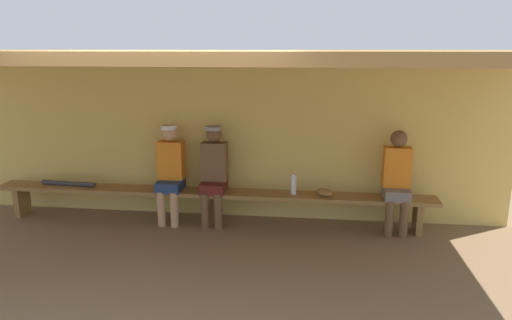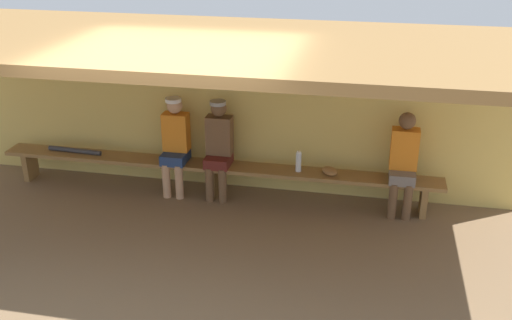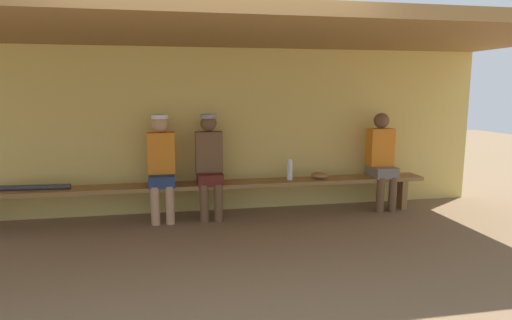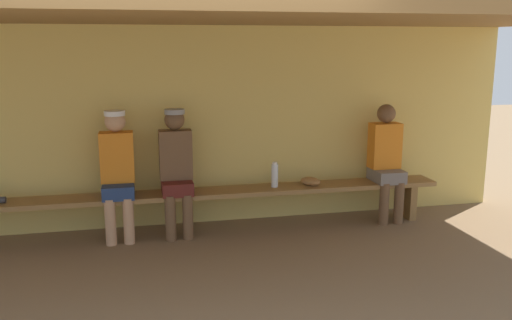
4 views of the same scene
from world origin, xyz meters
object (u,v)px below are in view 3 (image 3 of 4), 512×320
at_px(baseball_glove_dark_brown, 319,176).
at_px(player_in_blue, 162,163).
at_px(player_shirtless_tan, 209,161).
at_px(water_bottle_orange, 290,170).
at_px(baseball_bat, 36,187).
at_px(bench, 205,189).
at_px(player_leftmost, 382,157).

bearing_deg(baseball_glove_dark_brown, player_in_blue, -129.46).
xyz_separation_m(player_in_blue, player_shirtless_tan, (0.60, 0.00, 0.00)).
relative_size(player_in_blue, player_shirtless_tan, 1.00).
bearing_deg(player_in_blue, water_bottle_orange, -0.02).
relative_size(water_bottle_orange, baseball_bat, 0.35).
bearing_deg(bench, player_in_blue, 179.62).
bearing_deg(player_shirtless_tan, baseball_glove_dark_brown, -0.56).
xyz_separation_m(player_leftmost, player_in_blue, (-2.98, 0.00, 0.02)).
xyz_separation_m(player_leftmost, water_bottle_orange, (-1.32, 0.00, -0.13)).
xyz_separation_m(player_shirtless_tan, water_bottle_orange, (1.07, -0.00, -0.15)).
relative_size(player_in_blue, baseball_bat, 1.68).
bearing_deg(baseball_bat, player_in_blue, 3.64).
distance_m(bench, baseball_glove_dark_brown, 1.55).
relative_size(player_in_blue, baseball_glove_dark_brown, 5.60).
bearing_deg(water_bottle_orange, baseball_bat, -179.94).
distance_m(player_leftmost, baseball_glove_dark_brown, 0.93).
xyz_separation_m(player_leftmost, baseball_bat, (-4.47, -0.00, -0.24)).
relative_size(baseball_glove_dark_brown, baseball_bat, 0.30).
height_order(baseball_glove_dark_brown, baseball_bat, baseball_glove_dark_brown).
xyz_separation_m(player_shirtless_tan, baseball_bat, (-2.09, -0.00, -0.25)).
height_order(player_in_blue, baseball_glove_dark_brown, player_in_blue).
bearing_deg(baseball_glove_dark_brown, baseball_bat, -129.24).
xyz_separation_m(player_in_blue, baseball_bat, (-1.49, -0.00, -0.25)).
relative_size(bench, baseball_glove_dark_brown, 25.00).
distance_m(player_in_blue, baseball_bat, 1.51).
bearing_deg(baseball_bat, player_shirtless_tan, 3.60).
distance_m(bench, player_in_blue, 0.64).
xyz_separation_m(bench, player_in_blue, (-0.53, 0.00, 0.36)).
bearing_deg(baseball_bat, bench, 3.50).
bearing_deg(player_shirtless_tan, water_bottle_orange, -0.03).
distance_m(water_bottle_orange, baseball_glove_dark_brown, 0.42).
relative_size(player_leftmost, player_in_blue, 0.99).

